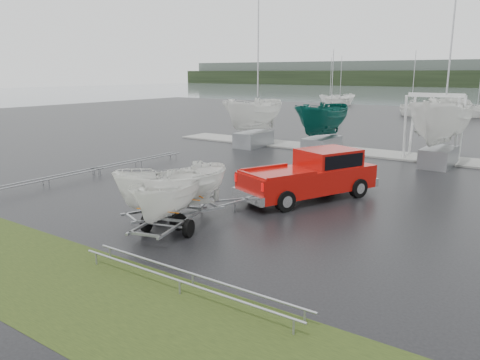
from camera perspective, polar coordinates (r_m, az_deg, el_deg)
ground_plane at (r=21.65m, az=2.19°, el=-1.38°), size 120.00×120.00×0.00m
grass_verge at (r=14.20m, az=-23.13°, el=-10.32°), size 40.00×40.00×0.00m
dock at (r=33.10m, az=14.54°, el=3.34°), size 30.00×3.00×0.12m
pickup_truck at (r=20.56m, az=9.06°, el=0.81°), size 4.41×6.62×2.09m
trailer_hitched at (r=16.72m, az=-8.31°, el=3.45°), size 2.49×3.78×4.86m
trailer_parked at (r=15.73m, az=-8.79°, el=2.08°), size 2.07×3.78×4.47m
boat_hoist at (r=31.49m, az=22.60°, el=7.10°), size 3.30×2.18×4.12m
keelboat_0 at (r=34.31m, az=1.72°, el=10.55°), size 2.46×3.20×10.63m
keelboat_1 at (r=31.86m, az=10.15°, el=9.68°), size 2.30×3.20×7.21m
keelboat_2 at (r=29.25m, az=23.76°, el=10.50°), size 2.92×3.20×11.10m
mast_rack_0 at (r=28.05m, az=-12.29°, el=2.39°), size 0.56×6.50×0.06m
mast_rack_1 at (r=24.47m, az=-22.61°, el=0.15°), size 0.56×6.50×0.06m
mast_rack_2 at (r=12.06m, az=-6.57°, el=-11.71°), size 7.00×0.56×0.06m
moored_boat_0 at (r=58.16m, az=11.01°, el=7.48°), size 3.61×3.64×11.63m
moored_boat_1 at (r=65.09m, az=26.86°, el=6.89°), size 4.08×4.10×11.88m
moored_boat_4 at (r=89.79m, az=10.89°, el=9.36°), size 2.57×2.62×10.86m
moored_boat_6 at (r=63.62m, az=20.10°, el=7.39°), size 3.09×3.11×10.98m
moored_boat_7 at (r=80.29m, az=12.04°, el=8.90°), size 3.27×3.33×11.69m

